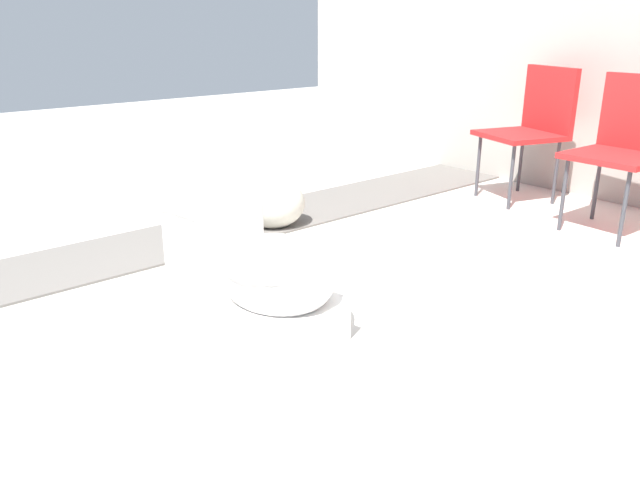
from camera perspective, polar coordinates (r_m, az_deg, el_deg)
The scene contains 6 objects.
ground_plane at distance 2.22m, azimuth -9.23°, elevation -10.64°, with size 14.00×14.00×0.00m, color beige.
gravel_strip at distance 3.40m, azimuth -12.54°, elevation 0.12°, with size 0.56×8.00×0.01m, color #605B56.
toilet at distance 2.27m, azimuth -5.74°, elevation -3.54°, with size 0.69×0.49×0.52m.
folding_chair_left at distance 4.22m, azimuth 19.00°, elevation 10.36°, with size 0.56×0.56×0.83m.
folding_chair_middle at distance 3.76m, azimuth 26.35°, elevation 8.40°, with size 0.46×0.46×0.83m.
boulder_near at distance 3.49m, azimuth -4.31°, elevation 3.37°, with size 0.36×0.31×0.28m, color #ADA899.
Camera 1 is at (1.67, -0.95, 1.10)m, focal length 35.00 mm.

